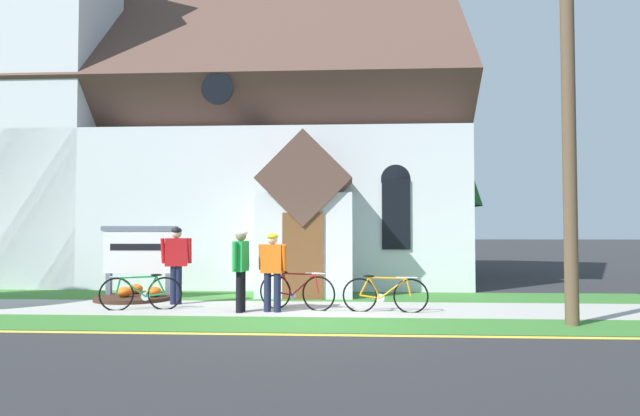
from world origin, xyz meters
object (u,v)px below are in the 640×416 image
cyclist_in_yellow_jersey (176,259)px  utility_pole (562,39)px  bicycle_black (385,294)px  bicycle_green (296,291)px  bicycle_blue (141,293)px  cyclist_in_red_jersey (241,263)px  cyclist_in_green_jersey (272,266)px  church_sign (139,252)px  roadside_conifer (423,114)px

cyclist_in_yellow_jersey → utility_pole: bearing=-15.4°
bicycle_black → cyclist_in_yellow_jersey: 4.76m
bicycle_green → bicycle_black: 1.87m
bicycle_blue → cyclist_in_yellow_jersey: (0.47, 0.85, 0.67)m
bicycle_black → cyclist_in_red_jersey: cyclist_in_red_jersey is taller
bicycle_blue → cyclist_in_green_jersey: 2.86m
cyclist_in_yellow_jersey → utility_pole: utility_pole is taller
cyclist_in_yellow_jersey → cyclist_in_green_jersey: size_ratio=1.08×
church_sign → cyclist_in_green_jersey: (3.60, -1.99, -0.20)m
bicycle_green → cyclist_in_red_jersey: cyclist_in_red_jersey is taller
bicycle_blue → bicycle_green: size_ratio=1.00×
bicycle_black → utility_pole: utility_pole is taller
bicycle_green → bicycle_blue: bearing=-175.3°
cyclist_in_yellow_jersey → utility_pole: (7.78, -2.14, 4.13)m
cyclist_in_red_jersey → bicycle_black: bearing=3.5°
bicycle_black → utility_pole: 5.87m
roadside_conifer → utility_pole: bearing=-82.0°
bicycle_blue → utility_pole: utility_pole is taller
roadside_conifer → bicycle_black: bearing=-103.4°
cyclist_in_yellow_jersey → cyclist_in_green_jersey: cyclist_in_yellow_jersey is taller
bicycle_black → cyclist_in_red_jersey: 3.02m
utility_pole → roadside_conifer: bearing=98.0°
church_sign → cyclist_in_red_jersey: (2.95, -2.05, -0.14)m
bicycle_blue → roadside_conifer: size_ratio=0.19×
bicycle_black → roadside_conifer: (1.86, 7.82, 5.35)m
bicycle_blue → cyclist_in_yellow_jersey: size_ratio=0.96×
bicycle_blue → cyclist_in_green_jersey: (2.80, -0.13, 0.58)m
bicycle_black → cyclist_in_red_jersey: bearing=-176.5°
church_sign → utility_pole: 10.38m
church_sign → bicycle_black: size_ratio=1.07×
cyclist_in_yellow_jersey → roadside_conifer: roadside_conifer is taller
cyclist_in_red_jersey → bicycle_green: bearing=22.9°
bicycle_green → roadside_conifer: size_ratio=0.19×
bicycle_green → utility_pole: bearing=-17.3°
cyclist_in_yellow_jersey → bicycle_green: bearing=-11.9°
utility_pole → cyclist_in_yellow_jersey: bearing=164.6°
bicycle_green → roadside_conifer: roadside_conifer is taller
cyclist_in_yellow_jersey → cyclist_in_red_jersey: cyclist_in_yellow_jersey is taller
bicycle_black → cyclist_in_green_jersey: 2.38m
cyclist_in_red_jersey → cyclist_in_green_jersey: bearing=5.6°
church_sign → bicycle_green: 4.42m
cyclist_in_red_jersey → utility_pole: 7.45m
bicycle_black → cyclist_in_green_jersey: cyclist_in_green_jersey is taller
cyclist_in_yellow_jersey → utility_pole: size_ratio=0.19×
bicycle_blue → bicycle_black: bicycle_black is taller
utility_pole → bicycle_black: bearing=158.0°
bicycle_blue → cyclist_in_green_jersey: cyclist_in_green_jersey is taller
bicycle_blue → cyclist_in_yellow_jersey: bearing=61.4°
bicycle_green → cyclist_in_yellow_jersey: size_ratio=0.96×
cyclist_in_yellow_jersey → cyclist_in_green_jersey: bearing=-22.9°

